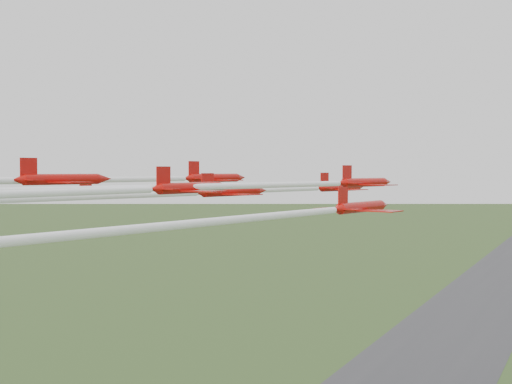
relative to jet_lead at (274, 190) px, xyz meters
The scene contains 8 objects.
runway 206.27m from the jet_lead, 90.64° to the left, with size 38.00×900.00×0.04m, color #363538.
jet_lead is the anchor object (origin of this frame).
jet_row2_left 19.43m from the jet_lead, 136.35° to the right, with size 17.01×64.69×2.97m.
jet_row2_right 16.90m from the jet_lead, 61.43° to the right, with size 19.44×59.47×2.64m.
jet_row3_left 28.60m from the jet_lead, 145.28° to the right, with size 13.95×44.23×2.73m.
jet_row3_mid 20.34m from the jet_lead, 97.27° to the right, with size 14.96×45.14×2.70m.
jet_row3_right 33.49m from the jet_lead, 60.71° to the right, with size 11.25×46.95×2.41m.
jet_row4_right 38.23m from the jet_lead, 85.83° to the right, with size 11.32×49.60×2.46m.
Camera 1 is at (39.57, -75.58, 52.07)m, focal length 45.00 mm.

